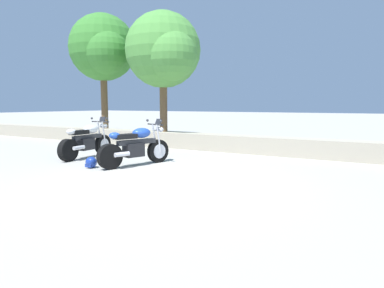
{
  "coord_description": "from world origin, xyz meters",
  "views": [
    {
      "loc": [
        3.81,
        -5.44,
        1.56
      ],
      "look_at": [
        0.04,
        1.2,
        0.65
      ],
      "focal_mm": 31.18,
      "sensor_mm": 36.0,
      "label": 1
    }
  ],
  "objects_px": {
    "leafy_tree_far_left": "(104,49)",
    "rider_helmet": "(91,162)",
    "motorcycle_white_near_left": "(87,141)",
    "motorcycle_blue_centre": "(136,147)",
    "leafy_tree_mid_left": "(165,51)"
  },
  "relations": [
    {
      "from": "motorcycle_white_near_left",
      "to": "leafy_tree_mid_left",
      "type": "relative_size",
      "value": 0.47
    },
    {
      "from": "motorcycle_white_near_left",
      "to": "leafy_tree_far_left",
      "type": "bearing_deg",
      "value": 126.79
    },
    {
      "from": "leafy_tree_far_left",
      "to": "rider_helmet",
      "type": "bearing_deg",
      "value": -49.55
    },
    {
      "from": "rider_helmet",
      "to": "leafy_tree_mid_left",
      "type": "height_order",
      "value": "leafy_tree_mid_left"
    },
    {
      "from": "motorcycle_white_near_left",
      "to": "rider_helmet",
      "type": "bearing_deg",
      "value": -40.39
    },
    {
      "from": "motorcycle_blue_centre",
      "to": "leafy_tree_mid_left",
      "type": "relative_size",
      "value": 0.46
    },
    {
      "from": "motorcycle_blue_centre",
      "to": "leafy_tree_far_left",
      "type": "relative_size",
      "value": 0.43
    },
    {
      "from": "motorcycle_blue_centre",
      "to": "leafy_tree_far_left",
      "type": "xyz_separation_m",
      "value": [
        -4.68,
        3.78,
        3.34
      ]
    },
    {
      "from": "leafy_tree_far_left",
      "to": "leafy_tree_mid_left",
      "type": "height_order",
      "value": "leafy_tree_far_left"
    },
    {
      "from": "motorcycle_white_near_left",
      "to": "leafy_tree_far_left",
      "type": "relative_size",
      "value": 0.44
    },
    {
      "from": "motorcycle_white_near_left",
      "to": "motorcycle_blue_centre",
      "type": "bearing_deg",
      "value": -8.64
    },
    {
      "from": "motorcycle_blue_centre",
      "to": "leafy_tree_far_left",
      "type": "height_order",
      "value": "leafy_tree_far_left"
    },
    {
      "from": "motorcycle_white_near_left",
      "to": "leafy_tree_far_left",
      "type": "distance_m",
      "value": 5.47
    },
    {
      "from": "motorcycle_white_near_left",
      "to": "leafy_tree_mid_left",
      "type": "bearing_deg",
      "value": 80.32
    },
    {
      "from": "motorcycle_white_near_left",
      "to": "leafy_tree_far_left",
      "type": "xyz_separation_m",
      "value": [
        -2.59,
        3.47,
        3.34
      ]
    }
  ]
}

